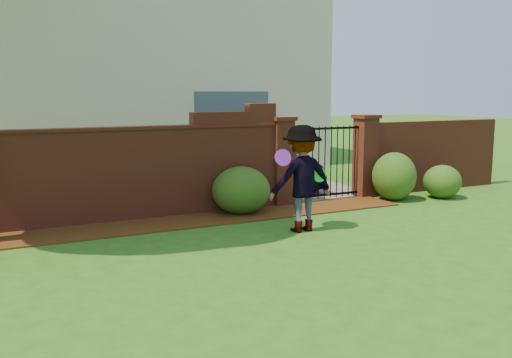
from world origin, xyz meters
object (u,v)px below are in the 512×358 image
frisbee_purple (283,158)px  frisbee_green (319,175)px  man (302,179)px  car (265,160)px

frisbee_purple → frisbee_green: (0.76, 0.06, -0.34)m
man → car: bearing=-109.2°
man → frisbee_purple: size_ratio=6.52×
car → frisbee_purple: (-1.95, -4.40, 0.62)m
frisbee_purple → car: bearing=66.1°
man → frisbee_purple: 0.61m
car → man: 4.56m
car → frisbee_green: bearing=-108.3°
car → frisbee_green: car is taller
man → frisbee_green: 0.32m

